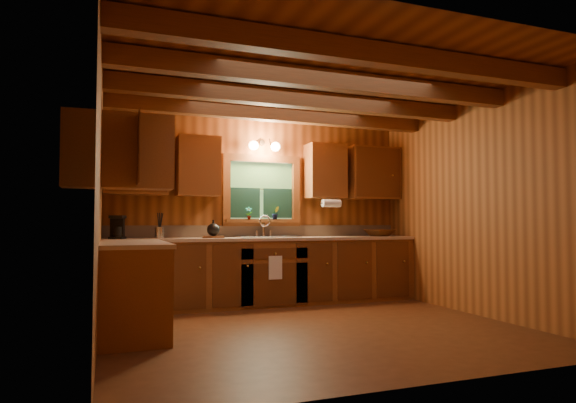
% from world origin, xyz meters
% --- Properties ---
extents(room, '(4.20, 4.20, 4.20)m').
position_xyz_m(room, '(0.00, 0.00, 1.30)').
color(room, '#502913').
rests_on(room, ground).
extents(ceiling_beams, '(4.20, 2.54, 0.18)m').
position_xyz_m(ceiling_beams, '(0.00, 0.00, 2.49)').
color(ceiling_beams, brown).
rests_on(ceiling_beams, room).
extents(base_cabinets, '(4.20, 2.22, 0.86)m').
position_xyz_m(base_cabinets, '(-0.49, 1.28, 0.43)').
color(base_cabinets, brown).
rests_on(base_cabinets, ground).
extents(countertop, '(4.20, 2.24, 0.04)m').
position_xyz_m(countertop, '(-0.48, 1.29, 0.88)').
color(countertop, tan).
rests_on(countertop, base_cabinets).
extents(backsplash, '(4.20, 0.02, 0.16)m').
position_xyz_m(backsplash, '(0.00, 1.89, 0.98)').
color(backsplash, tan).
rests_on(backsplash, room).
extents(dishwasher_panel, '(0.02, 0.60, 0.80)m').
position_xyz_m(dishwasher_panel, '(-1.47, 0.68, 0.43)').
color(dishwasher_panel, white).
rests_on(dishwasher_panel, base_cabinets).
extents(upper_cabinets, '(4.19, 1.77, 0.78)m').
position_xyz_m(upper_cabinets, '(-0.56, 1.42, 1.84)').
color(upper_cabinets, brown).
rests_on(upper_cabinets, room).
extents(window, '(1.12, 0.08, 1.00)m').
position_xyz_m(window, '(0.00, 1.87, 1.53)').
color(window, brown).
rests_on(window, room).
extents(window_sill, '(1.06, 0.14, 0.04)m').
position_xyz_m(window_sill, '(0.00, 1.82, 1.12)').
color(window_sill, brown).
rests_on(window_sill, room).
extents(wall_sconce, '(0.45, 0.21, 0.17)m').
position_xyz_m(wall_sconce, '(0.00, 1.75, 2.16)').
color(wall_sconce, black).
rests_on(wall_sconce, room).
extents(paper_towel_roll, '(0.27, 0.11, 0.11)m').
position_xyz_m(paper_towel_roll, '(0.92, 1.53, 1.37)').
color(paper_towel_roll, white).
rests_on(paper_towel_roll, upper_cabinets).
extents(dish_towel, '(0.18, 0.01, 0.30)m').
position_xyz_m(dish_towel, '(0.00, 1.26, 0.52)').
color(dish_towel, white).
rests_on(dish_towel, base_cabinets).
extents(sink, '(0.82, 0.48, 0.43)m').
position_xyz_m(sink, '(0.00, 1.60, 0.86)').
color(sink, silver).
rests_on(sink, countertop).
extents(coffee_maker, '(0.16, 0.20, 0.28)m').
position_xyz_m(coffee_maker, '(-1.92, 1.58, 1.04)').
color(coffee_maker, black).
rests_on(coffee_maker, countertop).
extents(utensil_crock, '(0.11, 0.11, 0.32)m').
position_xyz_m(utensil_crock, '(-1.41, 1.65, 0.98)').
color(utensil_crock, silver).
rests_on(utensil_crock, countertop).
extents(cutting_board, '(0.30, 0.23, 0.02)m').
position_xyz_m(cutting_board, '(-0.75, 1.55, 0.91)').
color(cutting_board, '#542912').
rests_on(cutting_board, countertop).
extents(teakettle, '(0.16, 0.16, 0.21)m').
position_xyz_m(teakettle, '(-0.75, 1.55, 1.01)').
color(teakettle, black).
rests_on(teakettle, cutting_board).
extents(wicker_basket, '(0.50, 0.50, 0.10)m').
position_xyz_m(wicker_basket, '(1.72, 1.57, 0.95)').
color(wicker_basket, '#48230C').
rests_on(wicker_basket, countertop).
extents(potted_plant_left, '(0.11, 0.08, 0.18)m').
position_xyz_m(potted_plant_left, '(-0.21, 1.80, 1.23)').
color(potted_plant_left, '#542912').
rests_on(potted_plant_left, window_sill).
extents(potted_plant_right, '(0.12, 0.10, 0.19)m').
position_xyz_m(potted_plant_right, '(0.19, 1.81, 1.23)').
color(potted_plant_right, '#542912').
rests_on(potted_plant_right, window_sill).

